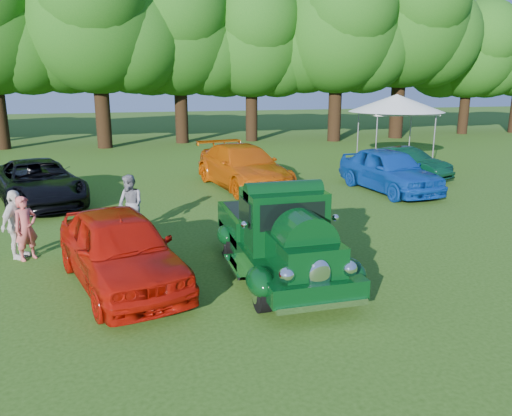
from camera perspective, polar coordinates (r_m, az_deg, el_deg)
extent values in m
plane|color=#2A4C11|center=(9.91, -2.90, -9.77)|extent=(120.00, 120.00, 0.00)
cylinder|color=black|center=(9.06, 0.69, -9.53)|extent=(0.22, 0.76, 0.76)
cylinder|color=black|center=(9.62, 10.55, -8.31)|extent=(0.22, 0.76, 0.76)
cylinder|color=black|center=(11.70, -3.20, -3.94)|extent=(0.22, 0.76, 0.76)
cylinder|color=black|center=(12.14, 4.66, -3.28)|extent=(0.22, 0.76, 0.76)
cube|color=black|center=(10.60, 2.86, -5.04)|extent=(1.76, 4.60, 0.35)
cube|color=black|center=(9.24, 5.53, -5.37)|extent=(1.12, 1.48, 0.63)
cube|color=black|center=(10.25, 3.14, -1.29)|extent=(1.59, 1.17, 1.23)
cube|color=black|center=(9.68, 4.19, -0.93)|extent=(1.33, 0.06, 0.53)
cube|color=black|center=(11.79, 0.78, -1.55)|extent=(1.76, 2.09, 0.59)
cube|color=black|center=(11.71, 0.79, -0.20)|extent=(1.51, 1.84, 0.05)
ellipsoid|color=black|center=(8.97, 0.51, -8.42)|extent=(0.51, 0.88, 0.51)
ellipsoid|color=black|center=(9.57, 10.77, -7.21)|extent=(0.51, 0.88, 0.51)
ellipsoid|color=black|center=(11.63, -3.51, -3.10)|extent=(0.39, 0.74, 0.43)
ellipsoid|color=black|center=(12.11, 4.95, -2.42)|extent=(0.39, 0.74, 0.43)
ellipsoid|color=white|center=(8.62, 7.31, -7.79)|extent=(0.41, 0.13, 0.61)
sphere|color=white|center=(8.46, 3.52, -7.66)|extent=(0.29, 0.29, 0.29)
sphere|color=white|center=(8.88, 10.59, -6.82)|extent=(0.29, 0.29, 0.29)
cube|color=white|center=(8.67, 7.60, -11.02)|extent=(1.65, 0.11, 0.11)
cube|color=white|center=(12.87, -0.51, -2.06)|extent=(1.65, 0.11, 0.11)
imported|color=#A31007|center=(10.43, -15.29, -4.48)|extent=(2.96, 4.84, 1.54)
imported|color=black|center=(18.33, -23.66, 2.72)|extent=(3.93, 5.74, 1.46)
imported|color=#BA4906|center=(19.31, -1.45, 4.72)|extent=(3.23, 5.94, 1.63)
imported|color=#0E3A9A|center=(19.30, 14.98, 4.22)|extent=(2.38, 4.92, 1.62)
imported|color=black|center=(22.20, 16.67, 4.94)|extent=(2.78, 4.13, 1.29)
imported|color=#BD514D|center=(12.64, -24.81, -2.11)|extent=(0.65, 0.62, 1.51)
imported|color=slate|center=(13.87, -14.17, 0.40)|extent=(0.94, 0.99, 1.61)
imported|color=silver|center=(12.81, -25.77, -1.72)|extent=(0.75, 1.03, 1.63)
cube|color=silver|center=(25.56, 15.68, 10.44)|extent=(3.55, 3.55, 0.12)
cone|color=silver|center=(25.54, 15.75, 11.48)|extent=(5.21, 5.21, 0.83)
cylinder|color=slate|center=(23.89, 13.55, 7.22)|extent=(0.06, 0.06, 2.48)
cylinder|color=slate|center=(26.52, 11.56, 8.00)|extent=(0.06, 0.06, 2.48)
cylinder|color=slate|center=(24.96, 19.65, 7.08)|extent=(0.06, 0.06, 2.48)
cylinder|color=slate|center=(27.48, 17.17, 7.87)|extent=(0.06, 0.06, 2.48)
cylinder|color=black|center=(32.33, -17.12, 10.53)|extent=(0.89, 0.89, 4.47)
sphere|color=#154E10|center=(32.44, -17.81, 19.52)|extent=(8.17, 8.17, 8.17)
cylinder|color=black|center=(33.90, -8.53, 10.93)|extent=(0.84, 0.84, 4.22)
sphere|color=#154E10|center=(33.97, -8.85, 19.06)|extent=(7.72, 7.72, 7.72)
cylinder|color=black|center=(34.68, -0.51, 10.99)|extent=(0.80, 0.80, 4.02)
sphere|color=#154E10|center=(34.72, -0.52, 18.57)|extent=(7.36, 7.36, 7.36)
cylinder|color=black|center=(34.99, 8.99, 11.15)|extent=(0.88, 0.88, 4.38)
sphere|color=#154E10|center=(35.08, 9.33, 19.32)|extent=(8.02, 8.02, 8.02)
cylinder|color=black|center=(37.88, 15.84, 11.36)|extent=(0.97, 0.97, 4.83)
sphere|color=#154E10|center=(38.05, 16.43, 19.66)|extent=(8.83, 8.83, 8.83)
cylinder|color=black|center=(42.62, 22.69, 10.36)|extent=(0.75, 0.75, 3.76)
sphere|color=#154E10|center=(42.62, 23.27, 16.11)|extent=(6.88, 6.88, 6.88)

